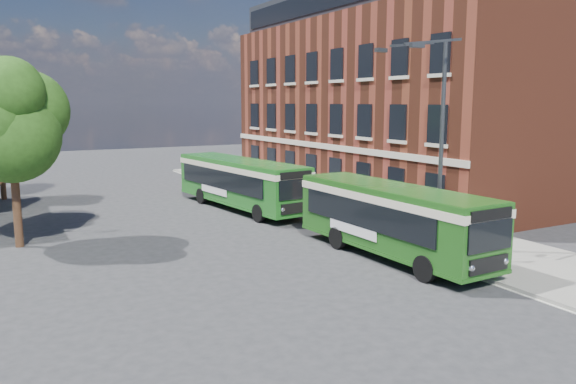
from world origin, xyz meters
TOP-DOWN VIEW (x-y plane):
  - ground at (0.00, 0.00)m, footprint 120.00×120.00m
  - pavement at (7.00, 8.00)m, footprint 6.00×48.00m
  - kerb_line at (3.95, 8.00)m, footprint 0.12×48.00m
  - brick_office at (14.00, 12.00)m, footprint 12.10×26.00m
  - street_lamp at (4.84, -2.00)m, footprint 2.96×2.38m
  - bus_stop_sign at (5.60, -4.20)m, footprint 0.35×0.08m
  - bus_front at (3.04, -1.54)m, footprint 2.91×10.31m
  - bus_rear at (1.85, 11.41)m, footprint 3.85×11.87m
  - pedestrian_a at (4.87, -3.23)m, footprint 0.72×0.61m
  - pedestrian_b at (5.60, -0.57)m, footprint 1.00×0.93m
  - tree_left at (-10.56, 7.77)m, footprint 4.96×4.72m

SIDE VIEW (x-z plane):
  - ground at x=0.00m, z-range 0.00..0.00m
  - kerb_line at x=3.95m, z-range 0.00..0.01m
  - pavement at x=7.00m, z-range 0.00..0.15m
  - pedestrian_b at x=5.60m, z-range 0.15..1.81m
  - pedestrian_a at x=4.87m, z-range 0.15..1.83m
  - bus_stop_sign at x=5.60m, z-range 0.25..2.77m
  - bus_front at x=3.04m, z-range 0.32..3.34m
  - bus_rear at x=1.85m, z-range 0.32..3.34m
  - street_lamp at x=4.84m, z-range 0.29..9.29m
  - tree_left at x=-10.56m, z-range 1.50..9.88m
  - brick_office at x=14.00m, z-range -0.13..14.07m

